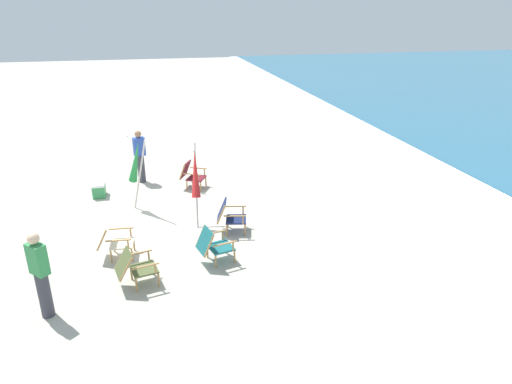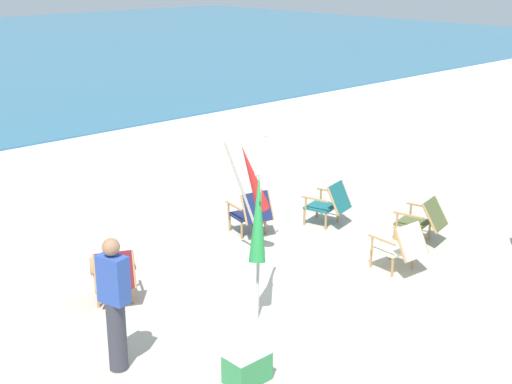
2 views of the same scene
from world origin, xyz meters
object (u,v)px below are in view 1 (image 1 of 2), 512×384
at_px(umbrella_furled_red, 195,174).
at_px(person_near_chairs, 41,274).
at_px(beach_chair_front_left, 114,240).
at_px(cooler_box, 99,190).
at_px(beach_chair_far_center, 230,215).
at_px(person_by_waterline, 140,156).
at_px(beach_chair_front_right, 191,174).
at_px(beach_chair_mid_center, 213,244).
at_px(beach_chair_back_right, 135,266).
at_px(umbrella_furled_green, 136,163).

height_order(umbrella_furled_red, person_near_chairs, umbrella_furled_red).
relative_size(beach_chair_front_left, cooler_box, 1.62).
distance_m(beach_chair_far_center, beach_chair_front_left, 2.72).
height_order(beach_chair_far_center, beach_chair_front_left, beach_chair_far_center).
xyz_separation_m(beach_chair_far_center, person_by_waterline, (-3.98, -2.06, 0.41)).
distance_m(beach_chair_front_left, umbrella_furled_red, 2.48).
bearing_deg(beach_chair_front_right, beach_chair_far_center, 11.03).
relative_size(beach_chair_far_center, person_near_chairs, 0.50).
relative_size(beach_chair_mid_center, cooler_box, 1.72).
xyz_separation_m(beach_chair_back_right, cooler_box, (-4.92, -1.08, -0.22)).
relative_size(person_near_chairs, cooler_box, 3.33).
xyz_separation_m(beach_chair_front_right, beach_chair_front_left, (3.76, -2.04, -0.01)).
bearing_deg(person_near_chairs, beach_chair_back_right, 112.23).
bearing_deg(person_by_waterline, beach_chair_front_right, 59.23).
height_order(beach_chair_back_right, person_near_chairs, person_near_chairs).
bearing_deg(person_by_waterline, umbrella_furled_green, -1.59).
relative_size(beach_chair_front_right, person_by_waterline, 0.54).
bearing_deg(umbrella_furled_green, beach_chair_front_right, 130.55).
height_order(beach_chair_front_left, person_by_waterline, person_by_waterline).
distance_m(beach_chair_far_center, beach_chair_mid_center, 1.46).
bearing_deg(beach_chair_far_center, person_near_chairs, -56.18).
bearing_deg(umbrella_furled_red, beach_chair_front_right, 177.72).
height_order(person_by_waterline, cooler_box, person_by_waterline).
height_order(umbrella_furled_green, cooler_box, umbrella_furled_green).
bearing_deg(person_by_waterline, beach_chair_back_right, -1.29).
height_order(beach_chair_far_center, cooler_box, beach_chair_far_center).
xyz_separation_m(beach_chair_far_center, beach_chair_back_right, (1.86, -2.19, -0.01)).
height_order(beach_chair_back_right, cooler_box, beach_chair_back_right).
bearing_deg(cooler_box, beach_chair_mid_center, 31.37).
xyz_separation_m(beach_chair_mid_center, person_near_chairs, (1.14, -3.12, 0.41)).
relative_size(beach_chair_mid_center, beach_chair_front_left, 1.07).
xyz_separation_m(beach_chair_front_left, umbrella_furled_green, (-2.46, 0.53, 0.90)).
bearing_deg(person_by_waterline, cooler_box, -52.58).
height_order(beach_chair_far_center, beach_chair_front_right, beach_chair_front_right).
xyz_separation_m(person_by_waterline, cooler_box, (0.92, -1.21, -0.64)).
bearing_deg(umbrella_furled_green, umbrella_furled_red, 49.92).
relative_size(beach_chair_far_center, cooler_box, 1.65).
bearing_deg(person_by_waterline, beach_chair_mid_center, 15.49).
distance_m(umbrella_furled_red, person_by_waterline, 3.64).
xyz_separation_m(beach_chair_front_right, cooler_box, (0.06, -2.66, -0.23)).
relative_size(beach_chair_mid_center, beach_chair_back_right, 0.96).
distance_m(beach_chair_front_right, person_by_waterline, 1.74).
height_order(beach_chair_far_center, beach_chair_back_right, beach_chair_far_center).
height_order(umbrella_furled_red, cooler_box, umbrella_furled_red).
bearing_deg(beach_chair_mid_center, beach_chair_back_right, -72.00).
distance_m(umbrella_furled_red, cooler_box, 3.70).
relative_size(beach_chair_far_center, beach_chair_front_right, 0.92).
xyz_separation_m(umbrella_furled_red, person_by_waterline, (-3.35, -1.35, -0.47)).
distance_m(beach_chair_mid_center, beach_chair_front_left, 2.18).
height_order(beach_chair_mid_center, umbrella_furled_red, umbrella_furled_red).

